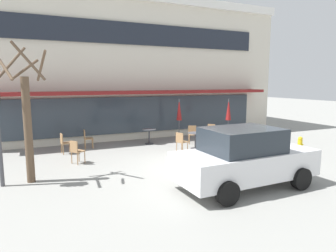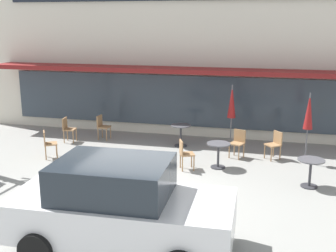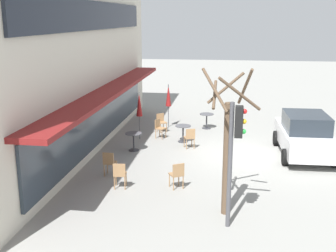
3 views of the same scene
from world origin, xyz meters
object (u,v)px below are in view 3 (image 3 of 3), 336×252
at_px(cafe_table_streetside, 183,131).
at_px(traffic_light_pole, 235,145).
at_px(patio_umbrella_cream_folded, 168,96).
at_px(cafe_chair_1, 190,137).
at_px(fire_hydrant, 238,117).
at_px(cafe_chair_4, 159,127).
at_px(patio_umbrella_green_folded, 139,105).
at_px(cafe_table_near_wall, 134,139).
at_px(cafe_chair_0, 177,174).
at_px(cafe_table_by_tree, 207,119).
at_px(cafe_chair_2, 120,173).
at_px(street_tree, 227,147).
at_px(cafe_chair_5, 109,162).
at_px(parked_sedan, 304,135).
at_px(cafe_chair_3, 161,121).

height_order(cafe_table_streetside, traffic_light_pole, traffic_light_pole).
xyz_separation_m(patio_umbrella_cream_folded, cafe_chair_1, (-3.49, -1.42, -1.10)).
bearing_deg(fire_hydrant, traffic_light_pole, 178.34).
relative_size(patio_umbrella_cream_folded, cafe_chair_4, 2.47).
bearing_deg(patio_umbrella_green_folded, patio_umbrella_cream_folded, -22.51).
bearing_deg(cafe_chair_1, cafe_table_near_wall, 105.11).
xyz_separation_m(cafe_chair_0, traffic_light_pole, (-2.35, -1.76, 1.77)).
height_order(cafe_table_streetside, fire_hydrant, cafe_table_streetside).
xyz_separation_m(cafe_table_by_tree, cafe_chair_2, (-8.16, 2.36, 0.01)).
relative_size(cafe_chair_1, cafe_chair_4, 1.00).
distance_m(patio_umbrella_cream_folded, street_tree, 9.96).
relative_size(cafe_chair_4, cafe_chair_5, 1.00).
distance_m(patio_umbrella_green_folded, parked_sedan, 7.23).
bearing_deg(street_tree, cafe_chair_5, 59.79).
bearing_deg(cafe_table_by_tree, parked_sedan, -132.36).
relative_size(cafe_table_near_wall, fire_hydrant, 1.08).
relative_size(cafe_chair_3, parked_sedan, 0.21).
bearing_deg(street_tree, parked_sedan, -28.12).
bearing_deg(cafe_table_streetside, patio_umbrella_cream_folded, 22.07).
bearing_deg(traffic_light_pole, cafe_table_near_wall, 33.54).
relative_size(patio_umbrella_green_folded, traffic_light_pole, 0.65).
bearing_deg(cafe_table_by_tree, cafe_chair_0, 176.28).
bearing_deg(cafe_chair_2, cafe_table_by_tree, -16.16).
height_order(cafe_chair_4, fire_hydrant, cafe_chair_4).
bearing_deg(street_tree, patio_umbrella_green_folded, 29.41).
bearing_deg(cafe_chair_4, cafe_chair_5, 169.39).
relative_size(cafe_chair_5, fire_hydrant, 1.26).
relative_size(cafe_chair_1, parked_sedan, 0.21).
xyz_separation_m(cafe_table_streetside, cafe_chair_3, (1.62, 1.26, 0.01)).
relative_size(cafe_chair_5, street_tree, 0.21).
bearing_deg(cafe_chair_3, traffic_light_pole, -159.90).
height_order(patio_umbrella_cream_folded, cafe_chair_0, patio_umbrella_cream_folded).
bearing_deg(patio_umbrella_cream_folded, cafe_chair_0, -169.73).
distance_m(cafe_table_by_tree, cafe_chair_3, 2.36).
bearing_deg(cafe_chair_5, parked_sedan, -64.93).
bearing_deg(street_tree, fire_hydrant, -2.72).
relative_size(patio_umbrella_cream_folded, traffic_light_pole, 0.65).
xyz_separation_m(patio_umbrella_green_folded, fire_hydrant, (3.70, -4.52, -1.27)).
relative_size(cafe_table_near_wall, cafe_chair_5, 0.85).
distance_m(cafe_chair_5, parked_sedan, 7.89).
distance_m(cafe_chair_0, traffic_light_pole, 3.43).
relative_size(cafe_table_near_wall, cafe_chair_4, 0.85).
relative_size(patio_umbrella_green_folded, parked_sedan, 0.52).
height_order(cafe_chair_5, street_tree, street_tree).
xyz_separation_m(cafe_chair_3, fire_hydrant, (2.23, -3.75, -0.17)).
bearing_deg(cafe_chair_4, traffic_light_pole, -157.95).
bearing_deg(cafe_chair_0, parked_sedan, -48.26).
bearing_deg(cafe_chair_1, parked_sedan, -93.51).
bearing_deg(cafe_table_streetside, cafe_chair_3, 37.74).
height_order(patio_umbrella_cream_folded, street_tree, street_tree).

